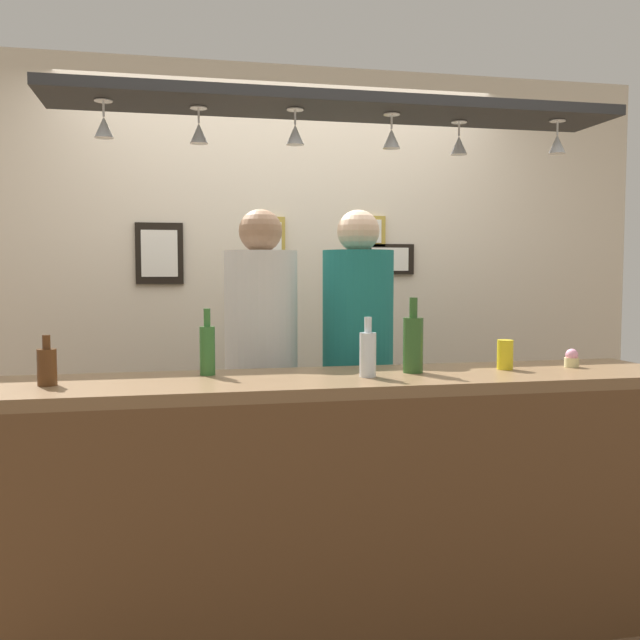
{
  "coord_description": "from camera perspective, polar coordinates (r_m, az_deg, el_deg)",
  "views": [
    {
      "loc": [
        -0.65,
        -2.98,
        1.43
      ],
      "look_at": [
        0.0,
        0.1,
        1.21
      ],
      "focal_mm": 39.72,
      "sensor_mm": 36.0,
      "label": 1
    }
  ],
  "objects": [
    {
      "name": "ground_plane",
      "position": [
        3.37,
        0.38,
        -21.1
      ],
      "size": [
        8.0,
        8.0,
        0.0
      ],
      "primitive_type": "plane",
      "color": "brown"
    },
    {
      "name": "bottle_champagne_green",
      "position": [
        2.84,
        7.51,
        -1.86
      ],
      "size": [
        0.08,
        0.08,
        0.3
      ],
      "color": "#2D5623",
      "rests_on": "bar_counter"
    },
    {
      "name": "hanging_wineglass_far_left",
      "position": [
        2.73,
        -17.02,
        14.72
      ],
      "size": [
        0.07,
        0.07,
        0.13
      ],
      "color": "silver",
      "rests_on": "overhead_glass_rack"
    },
    {
      "name": "hanging_wineglass_left",
      "position": [
        2.76,
        -9.73,
        14.7
      ],
      "size": [
        0.07,
        0.07,
        0.13
      ],
      "color": "silver",
      "rests_on": "overhead_glass_rack"
    },
    {
      "name": "picture_frame_upper_small",
      "position": [
        4.2,
        3.82,
        7.15
      ],
      "size": [
        0.22,
        0.02,
        0.18
      ],
      "color": "#B29338",
      "rests_on": "back_wall"
    },
    {
      "name": "cupcake",
      "position": [
        3.17,
        19.62,
        -2.95
      ],
      "size": [
        0.06,
        0.06,
        0.08
      ],
      "color": "beige",
      "rests_on": "bar_counter"
    },
    {
      "name": "picture_frame_crest",
      "position": [
        4.08,
        -4.1,
        6.48
      ],
      "size": [
        0.18,
        0.02,
        0.26
      ],
      "color": "#B29338",
      "rests_on": "back_wall"
    },
    {
      "name": "hanging_wineglass_center_left",
      "position": [
        2.75,
        -2.02,
        14.79
      ],
      "size": [
        0.07,
        0.07,
        0.13
      ],
      "color": "silver",
      "rests_on": "overhead_glass_rack"
    },
    {
      "name": "drink_can",
      "position": [
        3.01,
        14.69,
        -2.72
      ],
      "size": [
        0.07,
        0.07,
        0.12
      ],
      "primitive_type": "cylinder",
      "color": "yellow",
      "rests_on": "bar_counter"
    },
    {
      "name": "picture_frame_lower_pair",
      "position": [
        4.24,
        5.62,
        4.9
      ],
      "size": [
        0.3,
        0.02,
        0.18
      ],
      "color": "black",
      "rests_on": "back_wall"
    },
    {
      "name": "hanging_wineglass_center_right",
      "position": [
        3.03,
        11.12,
        13.73
      ],
      "size": [
        0.07,
        0.07,
        0.13
      ],
      "color": "silver",
      "rests_on": "overhead_glass_rack"
    },
    {
      "name": "bar_counter",
      "position": [
        2.67,
        2.76,
        -12.12
      ],
      "size": [
        2.7,
        0.55,
        1.02
      ],
      "color": "brown",
      "rests_on": "ground_plane"
    },
    {
      "name": "bottle_beer_green_import",
      "position": [
        2.79,
        -9.06,
        -2.29
      ],
      "size": [
        0.06,
        0.06,
        0.26
      ],
      "color": "#336B2D",
      "rests_on": "bar_counter"
    },
    {
      "name": "bottle_soda_clear",
      "position": [
        2.71,
        3.88,
        -2.66
      ],
      "size": [
        0.06,
        0.06,
        0.23
      ],
      "color": "silver",
      "rests_on": "bar_counter"
    },
    {
      "name": "overhead_glass_rack",
      "position": [
        2.83,
        1.75,
        16.81
      ],
      "size": [
        2.2,
        0.36,
        0.04
      ],
      "primitive_type": "cube",
      "color": "black"
    },
    {
      "name": "person_left_white_patterned_shirt",
      "position": [
        3.32,
        -4.76,
        -2.84
      ],
      "size": [
        0.34,
        0.34,
        1.71
      ],
      "color": "#2D334C",
      "rests_on": "ground_plane"
    },
    {
      "name": "back_wall",
      "position": [
        4.14,
        -2.88,
        2.2
      ],
      "size": [
        4.4,
        0.06,
        2.6
      ],
      "primitive_type": "cube",
      "color": "beige",
      "rests_on": "ground_plane"
    },
    {
      "name": "person_middle_teal_shirt",
      "position": [
        3.41,
        3.06,
        -2.59
      ],
      "size": [
        0.34,
        0.34,
        1.72
      ],
      "color": "#2D334C",
      "rests_on": "ground_plane"
    },
    {
      "name": "hanging_wineglass_center",
      "position": [
        2.85,
        5.78,
        14.42
      ],
      "size": [
        0.07,
        0.07,
        0.13
      ],
      "color": "silver",
      "rests_on": "overhead_glass_rack"
    },
    {
      "name": "bottle_beer_brown_stubby",
      "position": [
        2.69,
        -21.14,
        -3.46
      ],
      "size": [
        0.07,
        0.07,
        0.18
      ],
      "color": "#512D14",
      "rests_on": "bar_counter"
    },
    {
      "name": "picture_frame_caricature",
      "position": [
        4.04,
        -12.81,
        5.25
      ],
      "size": [
        0.26,
        0.02,
        0.34
      ],
      "color": "black",
      "rests_on": "back_wall"
    },
    {
      "name": "hanging_wineglass_right",
      "position": [
        3.1,
        18.56,
        13.37
      ],
      "size": [
        0.07,
        0.07,
        0.13
      ],
      "color": "silver",
      "rests_on": "overhead_glass_rack"
    }
  ]
}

